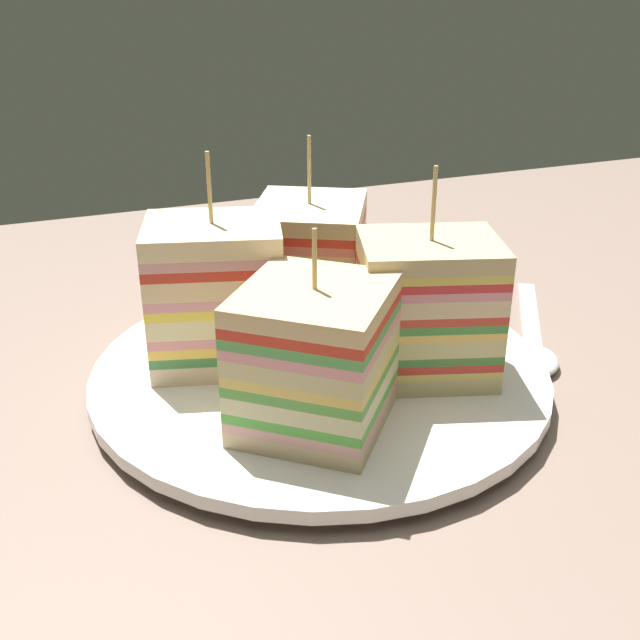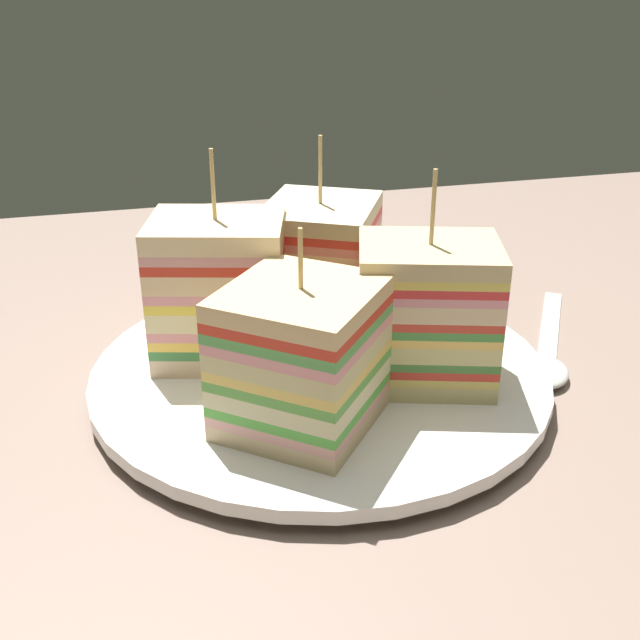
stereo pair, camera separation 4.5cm
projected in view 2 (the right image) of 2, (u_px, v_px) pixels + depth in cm
name	position (u px, v px, depth cm)	size (l,w,h in cm)	color
ground_plane	(320.00, 398.00, 47.53)	(124.42, 80.11, 1.80)	gray
plate	(320.00, 373.00, 46.78)	(27.20, 27.20, 1.42)	white
sandwich_wedge_0	(320.00, 265.00, 50.32)	(9.56, 10.00, 12.46)	beige
sandwich_wedge_1	(220.00, 290.00, 45.97)	(9.11, 7.97, 12.73)	beige
sandwich_wedge_2	(302.00, 357.00, 39.48)	(10.41, 10.50, 10.66)	#D8B988
sandwich_wedge_3	(425.00, 313.00, 43.55)	(9.21, 8.09, 12.29)	#D5C484
chip_pile	(311.00, 353.00, 45.44)	(7.76, 6.61, 2.10)	#E3C364
spoon	(547.00, 360.00, 49.33)	(10.15, 14.48, 1.00)	silver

